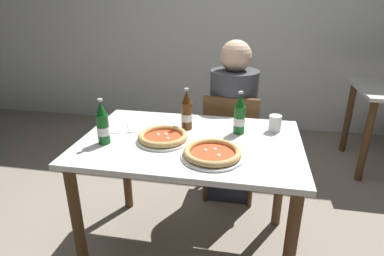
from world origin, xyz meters
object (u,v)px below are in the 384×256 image
Objects in this scene: beer_bottle_left at (187,112)px; paper_cup at (275,123)px; diner_seated at (232,126)px; beer_bottle_center at (240,116)px; chair_behind_table at (231,141)px; pizza_margherita_near at (212,153)px; pizza_marinara_far at (163,137)px; dining_table_main at (190,158)px; napkin_with_cutlery at (126,127)px; beer_bottle_right at (103,125)px.

paper_cup is at bearing 6.72° from beer_bottle_left.
beer_bottle_left reaches higher than paper_cup.
diner_seated is 4.89× the size of beer_bottle_center.
chair_behind_table is 0.70× the size of diner_seated.
diner_seated reaches higher than beer_bottle_left.
beer_bottle_left is at bearing -115.48° from diner_seated.
beer_bottle_left is (-0.24, -0.50, 0.27)m from diner_seated.
diner_seated is 0.86m from pizza_margherita_near.
beer_bottle_center is at bearing 24.93° from pizza_marinara_far.
beer_bottle_center reaches higher than dining_table_main.
dining_table_main is at bearing -71.78° from beer_bottle_left.
chair_behind_table is 2.76× the size of pizza_margherita_near.
pizza_margherita_near and pizza_marinara_far have the same top height.
beer_bottle_center is at bearing 100.05° from chair_behind_table.
diner_seated is at bearing 74.01° from dining_table_main.
beer_bottle_left reaches higher than chair_behind_table.
dining_table_main is 1.41× the size of chair_behind_table.
chair_behind_table is at bearing 86.97° from pizza_margherita_near.
pizza_marinara_far is 1.28× the size of napkin_with_cutlery.
paper_cup is at bearing 18.50° from beer_bottle_center.
dining_table_main is 0.27m from beer_bottle_left.
paper_cup is at bearing -58.76° from diner_seated.
beer_bottle_right is (-0.63, -0.73, 0.37)m from chair_behind_table.
dining_table_main is 3.89× the size of pizza_margherita_near.
beer_bottle_right is (-0.63, -0.79, 0.27)m from diner_seated.
beer_bottle_center is at bearing -82.68° from diner_seated.
diner_seated reaches higher than beer_bottle_center.
diner_seated is (0.19, 0.66, -0.05)m from dining_table_main.
paper_cup is (0.90, 0.34, -0.06)m from beer_bottle_right.
chair_behind_table is 0.11m from diner_seated.
napkin_with_cutlery is 2.39× the size of paper_cup.
paper_cup is at bearing 126.28° from chair_behind_table.
diner_seated is 0.80m from pizza_marinara_far.
beer_bottle_center is at bearing 71.57° from pizza_margherita_near.
beer_bottle_left is (-0.05, 0.16, 0.22)m from dining_table_main.
diner_seated is at bearing 42.34° from napkin_with_cutlery.
beer_bottle_center is at bearing -161.50° from paper_cup.
beer_bottle_center reaches higher than chair_behind_table.
beer_bottle_left is (0.09, 0.19, 0.08)m from pizza_marinara_far.
napkin_with_cutlery is (-0.67, -0.04, -0.10)m from beer_bottle_center.
beer_bottle_center is 0.68m from napkin_with_cutlery.
beer_bottle_right reaches higher than pizza_marinara_far.
diner_seated is 1.04m from beer_bottle_right.
pizza_margherita_near is 1.25× the size of beer_bottle_left.
pizza_margherita_near is 0.51m from paper_cup.
pizza_margherita_near is at bearing -51.38° from dining_table_main.
pizza_margherita_near is 1.25× the size of beer_bottle_center.
diner_seated is at bearing 121.24° from paper_cup.
beer_bottle_center is at bearing -1.51° from beer_bottle_left.
pizza_margherita_near is at bearing -92.99° from diner_seated.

